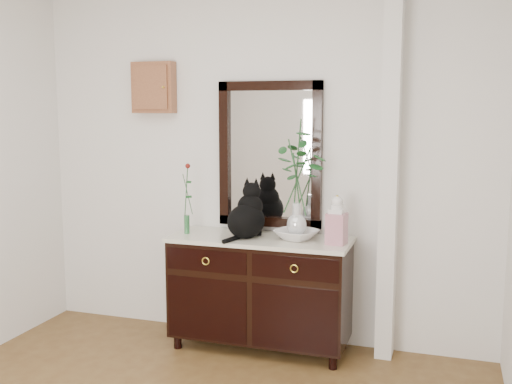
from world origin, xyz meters
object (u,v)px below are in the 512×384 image
(cat, at_px, (246,210))
(lotus_bowl, at_px, (297,235))
(sideboard, at_px, (260,287))
(ginger_jar, at_px, (337,219))

(cat, xyz_separation_m, lotus_bowl, (0.37, 0.05, -0.17))
(sideboard, xyz_separation_m, ginger_jar, (0.57, -0.04, 0.55))
(ginger_jar, bearing_deg, sideboard, 176.08)
(cat, bearing_deg, ginger_jar, 12.08)
(cat, bearing_deg, lotus_bowl, 19.94)
(cat, xyz_separation_m, ginger_jar, (0.67, -0.01, -0.03))
(sideboard, height_order, ginger_jar, ginger_jar)
(sideboard, relative_size, cat, 3.25)
(cat, height_order, lotus_bowl, cat)
(sideboard, distance_m, cat, 0.59)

